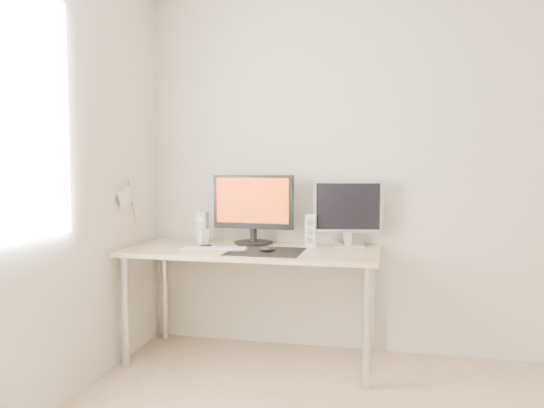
{
  "coord_description": "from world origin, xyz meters",
  "views": [
    {
      "loc": [
        -0.07,
        -1.86,
        1.25
      ],
      "look_at": [
        -0.82,
        1.48,
        1.01
      ],
      "focal_mm": 35.0,
      "sensor_mm": 36.0,
      "label": 1
    }
  ],
  "objects": [
    {
      "name": "keyboard",
      "position": [
        -1.15,
        1.26,
        0.74
      ],
      "size": [
        0.44,
        0.2,
        0.02
      ],
      "color": "#B5B5B7",
      "rests_on": "desk"
    },
    {
      "name": "speaker_left",
      "position": [
        -1.33,
        1.56,
        0.84
      ],
      "size": [
        0.07,
        0.08,
        0.21
      ],
      "color": "silver",
      "rests_on": "desk"
    },
    {
      "name": "pennant",
      "position": [
        -1.72,
        1.24,
        1.05
      ],
      "size": [
        0.01,
        0.23,
        0.29
      ],
      "color": "#A57F54",
      "rests_on": "wall_left"
    },
    {
      "name": "second_monitor",
      "position": [
        -0.34,
        1.6,
        0.97
      ],
      "size": [
        0.45,
        0.19,
        0.43
      ],
      "color": "silver",
      "rests_on": "desk"
    },
    {
      "name": "wall_back",
      "position": [
        0.0,
        1.75,
        1.25
      ],
      "size": [
        3.5,
        0.0,
        3.5
      ],
      "primitive_type": "plane",
      "rotation": [
        1.57,
        0.0,
        0.0
      ],
      "color": "silver",
      "rests_on": "ground"
    },
    {
      "name": "phone_dock",
      "position": [
        -1.25,
        1.4,
        0.77
      ],
      "size": [
        0.06,
        0.06,
        0.12
      ],
      "color": "black",
      "rests_on": "desk"
    },
    {
      "name": "desk",
      "position": [
        -0.93,
        1.38,
        0.65
      ],
      "size": [
        1.6,
        0.7,
        0.73
      ],
      "color": "#D1B587",
      "rests_on": "ground"
    },
    {
      "name": "main_monitor",
      "position": [
        -0.97,
        1.57,
        0.98
      ],
      "size": [
        0.55,
        0.27,
        0.47
      ],
      "color": "black",
      "rests_on": "desk"
    },
    {
      "name": "mouse",
      "position": [
        -0.8,
        1.25,
        0.75
      ],
      "size": [
        0.11,
        0.06,
        0.04
      ],
      "primitive_type": "ellipsoid",
      "color": "black",
      "rests_on": "mousepad"
    },
    {
      "name": "speaker_right",
      "position": [
        -0.57,
        1.53,
        0.84
      ],
      "size": [
        0.07,
        0.08,
        0.21
      ],
      "color": "white",
      "rests_on": "desk"
    },
    {
      "name": "mousepad",
      "position": [
        -0.82,
        1.28,
        0.73
      ],
      "size": [
        0.45,
        0.4,
        0.0
      ],
      "primitive_type": "cube",
      "color": "black",
      "rests_on": "desk"
    }
  ]
}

